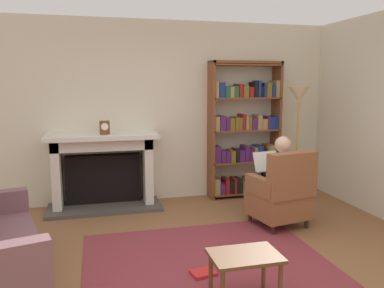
{
  "coord_description": "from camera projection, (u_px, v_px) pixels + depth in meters",
  "views": [
    {
      "loc": [
        -1.03,
        -3.28,
        1.77
      ],
      "look_at": [
        0.1,
        1.2,
        1.05
      ],
      "focal_mm": 36.27,
      "sensor_mm": 36.0,
      "label": 1
    }
  ],
  "objects": [
    {
      "name": "mantel_clock",
      "position": [
        105.0,
        128.0,
        5.38
      ],
      "size": [
        0.14,
        0.14,
        0.19
      ],
      "color": "brown",
      "rests_on": "fireplace"
    },
    {
      "name": "side_wall_right",
      "position": [
        372.0,
        115.0,
        5.3
      ],
      "size": [
        0.1,
        5.2,
        2.7
      ],
      "primitive_type": "cube",
      "color": "beige",
      "rests_on": "ground"
    },
    {
      "name": "area_rug",
      "position": [
        204.0,
        258.0,
        3.96
      ],
      "size": [
        2.4,
        1.8,
        0.01
      ],
      "primitive_type": "cube",
      "color": "maroon",
      "rests_on": "ground"
    },
    {
      "name": "armchair_reading",
      "position": [
        282.0,
        194.0,
        4.79
      ],
      "size": [
        0.75,
        0.73,
        0.97
      ],
      "rotation": [
        0.0,
        0.0,
        3.33
      ],
      "color": "#331E14",
      "rests_on": "ground"
    },
    {
      "name": "floor_lamp",
      "position": [
        299.0,
        105.0,
        5.59
      ],
      "size": [
        0.32,
        0.32,
        1.73
      ],
      "color": "#B7933F",
      "rests_on": "ground"
    },
    {
      "name": "bookshelf",
      "position": [
        245.0,
        133.0,
        6.05
      ],
      "size": [
        1.12,
        0.32,
        2.11
      ],
      "color": "brown",
      "rests_on": "ground"
    },
    {
      "name": "seated_reader",
      "position": [
        277.0,
        176.0,
        4.87
      ],
      "size": [
        0.43,
        0.58,
        1.14
      ],
      "rotation": [
        0.0,
        0.0,
        3.33
      ],
      "color": "silver",
      "rests_on": "ground"
    },
    {
      "name": "back_wall",
      "position": [
        164.0,
        112.0,
        5.9
      ],
      "size": [
        5.6,
        0.1,
        2.7
      ],
      "primitive_type": "cube",
      "color": "beige",
      "rests_on": "ground"
    },
    {
      "name": "ground",
      "position": [
        213.0,
        273.0,
        3.67
      ],
      "size": [
        14.0,
        14.0,
        0.0
      ],
      "primitive_type": "plane",
      "color": "brown"
    },
    {
      "name": "side_table",
      "position": [
        245.0,
        262.0,
        3.1
      ],
      "size": [
        0.56,
        0.39,
        0.43
      ],
      "color": "brown",
      "rests_on": "ground"
    },
    {
      "name": "scattered_books",
      "position": [
        224.0,
        261.0,
        3.86
      ],
      "size": [
        0.76,
        0.57,
        0.03
      ],
      "color": "red",
      "rests_on": "area_rug"
    },
    {
      "name": "fireplace",
      "position": [
        103.0,
        168.0,
        5.56
      ],
      "size": [
        1.58,
        0.64,
        1.07
      ],
      "color": "#4C4742",
      "rests_on": "ground"
    }
  ]
}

